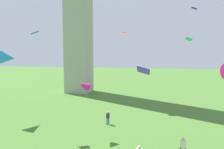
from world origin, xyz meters
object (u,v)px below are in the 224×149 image
(kite_flying_3, at_px, (143,71))
(kite_flying_2, at_px, (189,39))
(person_1, at_px, (108,117))
(person_3, at_px, (183,146))
(kite_flying_7, at_px, (8,58))
(kite_flying_6, at_px, (35,33))
(kite_flying_4, at_px, (123,33))
(kite_flying_1, at_px, (194,8))
(kite_flying_0, at_px, (84,86))

(kite_flying_3, bearing_deg, kite_flying_2, 154.46)
(person_1, distance_m, person_3, 10.39)
(person_3, height_order, kite_flying_7, kite_flying_7)
(person_3, relative_size, kite_flying_6, 1.58)
(kite_flying_7, bearing_deg, kite_flying_4, -132.16)
(person_1, height_order, kite_flying_1, kite_flying_1)
(kite_flying_0, xyz_separation_m, kite_flying_3, (6.14, -1.05, 1.72))
(kite_flying_4, distance_m, kite_flying_6, 14.93)
(kite_flying_0, height_order, kite_flying_3, kite_flying_3)
(kite_flying_1, distance_m, kite_flying_6, 17.58)
(person_1, relative_size, kite_flying_1, 1.69)
(kite_flying_0, xyz_separation_m, kite_flying_7, (-11.56, 3.51, 2.70))
(person_3, bearing_deg, kite_flying_4, -48.67)
(kite_flying_6, bearing_deg, person_1, 159.26)
(kite_flying_4, bearing_deg, person_3, -165.62)
(person_1, relative_size, kite_flying_4, 1.39)
(kite_flying_0, height_order, kite_flying_4, kite_flying_4)
(person_1, height_order, kite_flying_7, kite_flying_7)
(person_3, relative_size, kite_flying_2, 1.28)
(kite_flying_1, xyz_separation_m, kite_flying_6, (-17.02, -3.56, -2.56))
(kite_flying_0, distance_m, kite_flying_3, 6.47)
(kite_flying_7, bearing_deg, kite_flying_1, -167.17)
(person_3, relative_size, kite_flying_0, 1.05)
(person_3, xyz_separation_m, kite_flying_4, (-7.88, 16.38, 10.78))
(kite_flying_1, height_order, kite_flying_7, kite_flying_1)
(kite_flying_2, relative_size, kite_flying_7, 0.51)
(person_3, xyz_separation_m, kite_flying_1, (1.46, 7.18, 12.45))
(kite_flying_1, bearing_deg, kite_flying_0, -59.95)
(person_3, height_order, kite_flying_6, kite_flying_6)
(kite_flying_1, relative_size, kite_flying_6, 0.90)
(kite_flying_3, bearing_deg, kite_flying_6, -103.05)
(kite_flying_2, height_order, kite_flying_6, kite_flying_6)
(kite_flying_6, bearing_deg, kite_flying_3, 128.19)
(kite_flying_1, xyz_separation_m, kite_flying_4, (-9.33, 9.20, -1.67))
(person_1, height_order, kite_flying_3, kite_flying_3)
(person_1, relative_size, kite_flying_6, 1.52)
(kite_flying_0, xyz_separation_m, kite_flying_4, (1.72, 13.74, 6.45))
(kite_flying_3, distance_m, kite_flying_7, 18.31)
(kite_flying_3, xyz_separation_m, kite_flying_4, (-4.43, 14.79, 4.73))
(kite_flying_2, relative_size, kite_flying_3, 0.78)
(kite_flying_2, xyz_separation_m, kite_flying_6, (-17.50, -11.27, 0.24))
(person_3, bearing_deg, kite_flying_0, 0.24)
(person_3, xyz_separation_m, kite_flying_0, (-9.59, 2.64, 4.33))
(kite_flying_6, height_order, kite_flying_7, kite_flying_6)
(person_1, xyz_separation_m, kite_flying_2, (9.94, 8.29, 9.68))
(kite_flying_0, relative_size, kite_flying_1, 1.67)
(kite_flying_1, relative_size, kite_flying_2, 0.72)
(person_1, distance_m, kite_flying_3, 9.12)
(kite_flying_0, xyz_separation_m, kite_flying_2, (11.52, 12.25, 5.31))
(kite_flying_3, bearing_deg, kite_flying_0, -103.27)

